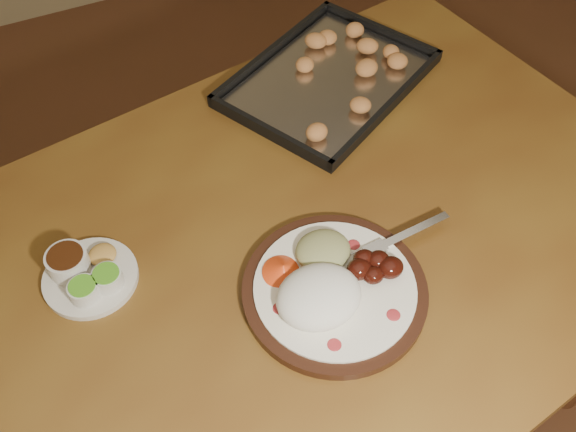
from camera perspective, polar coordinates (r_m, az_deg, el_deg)
ground at (r=1.76m, az=1.46°, el=-15.60°), size 4.00×4.00×0.00m
dining_table at (r=1.14m, az=-2.36°, el=-6.73°), size 1.63×1.14×0.75m
dinner_plate at (r=1.01m, az=3.77°, el=-6.28°), size 0.39×0.29×0.07m
condiment_saucer at (r=1.07m, az=-17.52°, el=-4.88°), size 0.15×0.15×0.05m
baking_tray at (r=1.36m, az=3.63°, el=12.13°), size 0.50×0.46×0.04m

